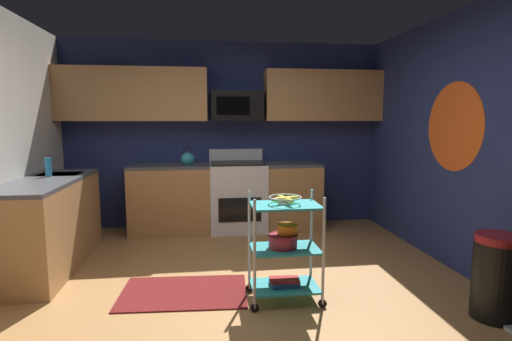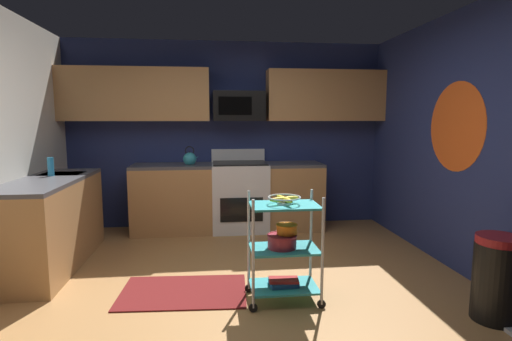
{
  "view_description": "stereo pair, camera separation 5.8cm",
  "coord_description": "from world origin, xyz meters",
  "px_view_note": "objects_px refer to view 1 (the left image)",
  "views": [
    {
      "loc": [
        -0.3,
        -3.29,
        1.53
      ],
      "look_at": [
        0.18,
        0.36,
        1.05
      ],
      "focal_mm": 27.92,
      "sensor_mm": 36.0,
      "label": 1
    },
    {
      "loc": [
        -0.24,
        -3.29,
        1.53
      ],
      "look_at": [
        0.18,
        0.36,
        1.05
      ],
      "focal_mm": 27.92,
      "sensor_mm": 36.0,
      "label": 2
    }
  ],
  "objects_px": {
    "mixing_bowl_large": "(283,241)",
    "dish_soap_bottle": "(48,167)",
    "book_stack": "(284,282)",
    "trash_can": "(496,277)",
    "rolling_cart": "(285,248)",
    "oven_range": "(238,195)",
    "fruit_bowl": "(285,199)",
    "mixing_bowl_small": "(288,228)",
    "kettle": "(188,159)",
    "microwave": "(237,106)"
  },
  "relations": [
    {
      "from": "fruit_bowl",
      "to": "trash_can",
      "type": "bearing_deg",
      "value": -18.43
    },
    {
      "from": "mixing_bowl_small",
      "to": "book_stack",
      "type": "bearing_deg",
      "value": -149.33
    },
    {
      "from": "fruit_bowl",
      "to": "book_stack",
      "type": "xyz_separation_m",
      "value": [
        0.0,
        -0.0,
        -0.72
      ]
    },
    {
      "from": "rolling_cart",
      "to": "mixing_bowl_large",
      "type": "distance_m",
      "value": 0.07
    },
    {
      "from": "mixing_bowl_large",
      "to": "trash_can",
      "type": "xyz_separation_m",
      "value": [
        1.56,
        -0.51,
        -0.19
      ]
    },
    {
      "from": "mixing_bowl_large",
      "to": "book_stack",
      "type": "height_order",
      "value": "mixing_bowl_large"
    },
    {
      "from": "oven_range",
      "to": "trash_can",
      "type": "distance_m",
      "value": 3.26
    },
    {
      "from": "oven_range",
      "to": "kettle",
      "type": "height_order",
      "value": "kettle"
    },
    {
      "from": "microwave",
      "to": "mixing_bowl_small",
      "type": "bearing_deg",
      "value": -84.35
    },
    {
      "from": "rolling_cart",
      "to": "kettle",
      "type": "distance_m",
      "value": 2.46
    },
    {
      "from": "rolling_cart",
      "to": "mixing_bowl_small",
      "type": "bearing_deg",
      "value": 30.67
    },
    {
      "from": "trash_can",
      "to": "fruit_bowl",
      "type": "bearing_deg",
      "value": 161.57
    },
    {
      "from": "dish_soap_bottle",
      "to": "trash_can",
      "type": "bearing_deg",
      "value": -25.13
    },
    {
      "from": "book_stack",
      "to": "kettle",
      "type": "height_order",
      "value": "kettle"
    },
    {
      "from": "book_stack",
      "to": "microwave",
      "type": "bearing_deg",
      "value": 94.99
    },
    {
      "from": "mixing_bowl_large",
      "to": "mixing_bowl_small",
      "type": "xyz_separation_m",
      "value": [
        0.04,
        0.02,
        0.1
      ]
    },
    {
      "from": "rolling_cart",
      "to": "mixing_bowl_large",
      "type": "bearing_deg",
      "value": 180.0
    },
    {
      "from": "trash_can",
      "to": "oven_range",
      "type": "bearing_deg",
      "value": 122.45
    },
    {
      "from": "mixing_bowl_large",
      "to": "book_stack",
      "type": "bearing_deg",
      "value": 0.0
    },
    {
      "from": "microwave",
      "to": "mixing_bowl_large",
      "type": "relative_size",
      "value": 2.78
    },
    {
      "from": "fruit_bowl",
      "to": "trash_can",
      "type": "relative_size",
      "value": 0.41
    },
    {
      "from": "oven_range",
      "to": "book_stack",
      "type": "relative_size",
      "value": 4.19
    },
    {
      "from": "oven_range",
      "to": "book_stack",
      "type": "height_order",
      "value": "oven_range"
    },
    {
      "from": "dish_soap_bottle",
      "to": "trash_can",
      "type": "xyz_separation_m",
      "value": [
        3.85,
        -1.8,
        -0.69
      ]
    },
    {
      "from": "trash_can",
      "to": "dish_soap_bottle",
      "type": "bearing_deg",
      "value": 154.87
    },
    {
      "from": "book_stack",
      "to": "mixing_bowl_small",
      "type": "bearing_deg",
      "value": 30.67
    },
    {
      "from": "trash_can",
      "to": "rolling_cart",
      "type": "bearing_deg",
      "value": 161.57
    },
    {
      "from": "book_stack",
      "to": "dish_soap_bottle",
      "type": "xyz_separation_m",
      "value": [
        -2.3,
        1.29,
        0.86
      ]
    },
    {
      "from": "mixing_bowl_large",
      "to": "dish_soap_bottle",
      "type": "distance_m",
      "value": 2.67
    },
    {
      "from": "fruit_bowl",
      "to": "mixing_bowl_small",
      "type": "relative_size",
      "value": 1.49
    },
    {
      "from": "fruit_bowl",
      "to": "trash_can",
      "type": "xyz_separation_m",
      "value": [
        1.54,
        -0.51,
        -0.55
      ]
    },
    {
      "from": "oven_range",
      "to": "microwave",
      "type": "xyz_separation_m",
      "value": [
        -0.0,
        0.1,
        1.22
      ]
    },
    {
      "from": "microwave",
      "to": "kettle",
      "type": "distance_m",
      "value": 0.98
    },
    {
      "from": "mixing_bowl_large",
      "to": "fruit_bowl",
      "type": "bearing_deg",
      "value": 0.0
    },
    {
      "from": "rolling_cart",
      "to": "mixing_bowl_large",
      "type": "height_order",
      "value": "rolling_cart"
    },
    {
      "from": "dish_soap_bottle",
      "to": "microwave",
      "type": "bearing_deg",
      "value": 26.53
    },
    {
      "from": "mixing_bowl_small",
      "to": "trash_can",
      "type": "relative_size",
      "value": 0.28
    },
    {
      "from": "mixing_bowl_small",
      "to": "book_stack",
      "type": "relative_size",
      "value": 0.69
    },
    {
      "from": "oven_range",
      "to": "rolling_cart",
      "type": "height_order",
      "value": "oven_range"
    },
    {
      "from": "rolling_cart",
      "to": "dish_soap_bottle",
      "type": "distance_m",
      "value": 2.7
    },
    {
      "from": "dish_soap_bottle",
      "to": "trash_can",
      "type": "distance_m",
      "value": 4.3
    },
    {
      "from": "mixing_bowl_large",
      "to": "trash_can",
      "type": "distance_m",
      "value": 1.65
    },
    {
      "from": "microwave",
      "to": "book_stack",
      "type": "height_order",
      "value": "microwave"
    },
    {
      "from": "oven_range",
      "to": "mixing_bowl_small",
      "type": "relative_size",
      "value": 6.04
    },
    {
      "from": "mixing_bowl_large",
      "to": "mixing_bowl_small",
      "type": "relative_size",
      "value": 1.38
    },
    {
      "from": "microwave",
      "to": "kettle",
      "type": "relative_size",
      "value": 2.65
    },
    {
      "from": "dish_soap_bottle",
      "to": "book_stack",
      "type": "bearing_deg",
      "value": -29.25
    },
    {
      "from": "fruit_bowl",
      "to": "kettle",
      "type": "xyz_separation_m",
      "value": [
        -0.87,
        2.23,
        0.12
      ]
    },
    {
      "from": "fruit_bowl",
      "to": "mixing_bowl_large",
      "type": "distance_m",
      "value": 0.36
    },
    {
      "from": "book_stack",
      "to": "dish_soap_bottle",
      "type": "height_order",
      "value": "dish_soap_bottle"
    }
  ]
}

